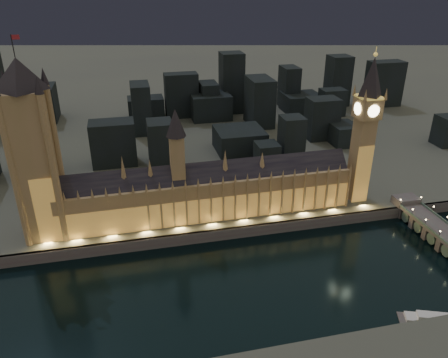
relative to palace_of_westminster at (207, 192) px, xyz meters
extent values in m
plane|color=black|center=(5.51, -61.75, -26.37)|extent=(2000.00, 2000.00, 0.00)
cube|color=#454943|center=(5.51, 458.25, -22.37)|extent=(2000.00, 960.00, 8.00)
cube|color=#544044|center=(5.51, -20.75, -22.37)|extent=(2000.00, 2.50, 8.00)
cube|color=olive|center=(0.91, 0.25, -4.37)|extent=(200.29, 23.11, 28.00)
cube|color=gold|center=(0.91, -10.00, -9.37)|extent=(200.00, 0.50, 18.00)
cube|color=black|center=(0.91, 0.25, 12.63)|extent=(200.23, 19.37, 16.26)
cube|color=olive|center=(-19.09, 0.25, 25.63)|extent=(9.00, 9.00, 32.00)
cone|color=black|center=(-19.09, 0.25, 50.63)|extent=(13.00, 13.00, 18.00)
cube|color=olive|center=(-99.09, -10.35, -4.37)|extent=(1.20, 1.20, 28.00)
cone|color=olive|center=(-99.09, -9.75, 12.63)|extent=(2.00, 2.00, 6.00)
cube|color=olive|center=(-90.76, -10.35, -4.37)|extent=(1.20, 1.20, 28.00)
cone|color=olive|center=(-90.76, -9.75, 12.63)|extent=(2.00, 2.00, 6.00)
cube|color=olive|center=(-82.42, -10.35, -4.37)|extent=(1.20, 1.20, 28.00)
cone|color=olive|center=(-82.42, -9.75, 12.63)|extent=(2.00, 2.00, 6.00)
cube|color=olive|center=(-74.09, -10.35, -4.37)|extent=(1.20, 1.20, 28.00)
cone|color=olive|center=(-74.09, -9.75, 12.63)|extent=(2.00, 2.00, 6.00)
cube|color=olive|center=(-65.76, -10.35, -4.37)|extent=(1.20, 1.20, 28.00)
cone|color=olive|center=(-65.76, -9.75, 12.63)|extent=(2.00, 2.00, 6.00)
cube|color=olive|center=(-57.42, -10.35, -4.37)|extent=(1.20, 1.20, 28.00)
cone|color=olive|center=(-57.42, -9.75, 12.63)|extent=(2.00, 2.00, 6.00)
cube|color=olive|center=(-49.09, -10.35, -4.37)|extent=(1.20, 1.20, 28.00)
cone|color=olive|center=(-49.09, -9.75, 12.63)|extent=(2.00, 2.00, 6.00)
cube|color=olive|center=(-40.76, -10.35, -4.37)|extent=(1.20, 1.20, 28.00)
cone|color=olive|center=(-40.76, -9.75, 12.63)|extent=(2.00, 2.00, 6.00)
cube|color=olive|center=(-32.42, -10.35, -4.37)|extent=(1.20, 1.20, 28.00)
cone|color=olive|center=(-32.42, -9.75, 12.63)|extent=(2.00, 2.00, 6.00)
cube|color=olive|center=(-24.09, -10.35, -4.37)|extent=(1.20, 1.20, 28.00)
cone|color=olive|center=(-24.09, -9.75, 12.63)|extent=(2.00, 2.00, 6.00)
cube|color=olive|center=(-15.76, -10.35, -4.37)|extent=(1.20, 1.20, 28.00)
cone|color=olive|center=(-15.76, -9.75, 12.63)|extent=(2.00, 2.00, 6.00)
cube|color=olive|center=(-7.42, -10.35, -4.37)|extent=(1.20, 1.20, 28.00)
cone|color=olive|center=(-7.42, -9.75, 12.63)|extent=(2.00, 2.00, 6.00)
cube|color=olive|center=(0.91, -10.35, -4.37)|extent=(1.20, 1.20, 28.00)
cone|color=olive|center=(0.91, -9.75, 12.63)|extent=(2.00, 2.00, 6.00)
cube|color=olive|center=(9.24, -10.35, -4.37)|extent=(1.20, 1.20, 28.00)
cone|color=olive|center=(9.24, -9.75, 12.63)|extent=(2.00, 2.00, 6.00)
cube|color=olive|center=(17.58, -10.35, -4.37)|extent=(1.20, 1.20, 28.00)
cone|color=olive|center=(17.58, -9.75, 12.63)|extent=(2.00, 2.00, 6.00)
cube|color=olive|center=(25.91, -10.35, -4.37)|extent=(1.20, 1.20, 28.00)
cone|color=olive|center=(25.91, -9.75, 12.63)|extent=(2.00, 2.00, 6.00)
cube|color=olive|center=(34.24, -10.35, -4.37)|extent=(1.20, 1.20, 28.00)
cone|color=olive|center=(34.24, -9.75, 12.63)|extent=(2.00, 2.00, 6.00)
cube|color=olive|center=(42.58, -10.35, -4.37)|extent=(1.20, 1.20, 28.00)
cone|color=olive|center=(42.58, -9.75, 12.63)|extent=(2.00, 2.00, 6.00)
cube|color=olive|center=(50.91, -10.35, -4.37)|extent=(1.20, 1.20, 28.00)
cone|color=olive|center=(50.91, -9.75, 12.63)|extent=(2.00, 2.00, 6.00)
cube|color=olive|center=(59.24, -10.35, -4.37)|extent=(1.20, 1.20, 28.00)
cone|color=olive|center=(59.24, -9.75, 12.63)|extent=(2.00, 2.00, 6.00)
cube|color=olive|center=(67.58, -10.35, -4.37)|extent=(1.20, 1.20, 28.00)
cone|color=olive|center=(67.58, -9.75, 12.63)|extent=(2.00, 2.00, 6.00)
cube|color=olive|center=(75.91, -10.35, -4.37)|extent=(1.20, 1.20, 28.00)
cone|color=olive|center=(75.91, -9.75, 12.63)|extent=(2.00, 2.00, 6.00)
cube|color=olive|center=(84.24, -10.35, -4.37)|extent=(1.20, 1.20, 28.00)
cone|color=olive|center=(84.24, -9.75, 12.63)|extent=(2.00, 2.00, 6.00)
cube|color=olive|center=(92.58, -10.35, -4.37)|extent=(1.20, 1.20, 28.00)
cone|color=olive|center=(92.58, -9.75, 12.63)|extent=(2.00, 2.00, 6.00)
cube|color=olive|center=(100.91, -10.35, -4.37)|extent=(1.20, 1.20, 28.00)
cone|color=olive|center=(100.91, -9.75, 12.63)|extent=(2.00, 2.00, 6.00)
cone|color=olive|center=(-54.09, 0.25, 22.63)|extent=(4.40, 4.40, 18.00)
cone|color=olive|center=(-37.09, 0.25, 20.63)|extent=(4.40, 4.40, 14.00)
cone|color=olive|center=(12.91, 0.25, 21.63)|extent=(4.40, 4.40, 16.00)
cone|color=olive|center=(38.91, 0.25, 19.63)|extent=(4.40, 4.40, 12.00)
cube|color=olive|center=(-104.49, 0.25, 28.87)|extent=(23.98, 23.98, 94.47)
cube|color=gold|center=(-104.49, -10.95, 3.63)|extent=(22.00, 0.50, 44.00)
cone|color=black|center=(-104.49, 0.25, 85.11)|extent=(31.68, 31.68, 18.00)
cylinder|color=black|center=(-104.49, 0.25, 100.11)|extent=(0.50, 0.50, 12.00)
cube|color=#A3232B|center=(-102.29, 0.25, 104.61)|extent=(4.00, 0.15, 2.50)
cylinder|color=olive|center=(-115.49, -10.75, 28.87)|extent=(4.40, 4.40, 94.47)
cylinder|color=olive|center=(-115.49, 11.25, 28.87)|extent=(4.40, 4.40, 94.47)
cone|color=black|center=(-115.49, 11.25, 81.11)|extent=(5.20, 5.20, 10.00)
cylinder|color=olive|center=(-93.49, -10.75, 28.87)|extent=(4.40, 4.40, 94.47)
cone|color=black|center=(-93.49, -10.75, 81.11)|extent=(5.20, 5.20, 10.00)
cylinder|color=olive|center=(-93.49, 11.25, 28.87)|extent=(4.40, 4.40, 94.47)
cone|color=black|center=(-93.49, 11.25, 81.11)|extent=(5.20, 5.20, 10.00)
cube|color=olive|center=(113.51, 0.25, 13.00)|extent=(12.73, 12.73, 62.73)
cube|color=gold|center=(113.51, -5.95, 3.63)|extent=(12.00, 0.50, 44.00)
cube|color=olive|center=(113.51, 0.25, 51.52)|extent=(15.00, 15.00, 14.31)
cube|color=#F2C64C|center=(113.51, 0.25, 59.27)|extent=(15.75, 15.75, 1.20)
cone|color=black|center=(113.51, 0.25, 72.87)|extent=(18.00, 18.00, 26.00)
sphere|color=#F2C64C|center=(113.51, 0.25, 87.37)|extent=(2.80, 2.80, 2.80)
cylinder|color=#F2C64C|center=(113.51, 0.25, 89.87)|extent=(0.40, 0.40, 5.00)
cylinder|color=#FFF2BF|center=(113.51, -7.50, 51.52)|extent=(8.40, 0.50, 8.40)
cylinder|color=#FFF2BF|center=(113.51, 8.00, 51.52)|extent=(8.40, 0.50, 8.40)
cylinder|color=#FFF2BF|center=(105.76, 0.25, 51.52)|extent=(0.50, 8.40, 8.40)
cylinder|color=#FFF2BF|center=(121.26, 0.25, 51.52)|extent=(0.50, 8.40, 8.40)
cone|color=olive|center=(106.01, -7.25, 62.67)|extent=(2.60, 2.60, 8.00)
cone|color=olive|center=(106.01, 7.75, 62.67)|extent=(2.60, 2.60, 8.00)
cone|color=olive|center=(121.01, -7.25, 62.67)|extent=(2.60, 2.60, 8.00)
cone|color=olive|center=(121.01, 7.75, 62.67)|extent=(2.60, 2.60, 8.00)
cube|color=#38544E|center=(136.97, -71.75, -15.47)|extent=(0.80, 100.00, 1.60)
cube|color=#544044|center=(145.22, -16.75, -17.62)|extent=(17.30, 12.00, 9.50)
cube|color=#544044|center=(145.22, -64.61, -22.02)|extent=(15.57, 4.00, 9.50)
cylinder|color=black|center=(136.97, -64.61, -13.67)|extent=(0.30, 0.30, 4.40)
sphere|color=#FFD88C|center=(136.97, -64.61, -11.37)|extent=(1.00, 1.00, 1.00)
cube|color=#544044|center=(145.22, -50.33, -22.02)|extent=(15.57, 4.00, 9.50)
cylinder|color=black|center=(136.97, -50.33, -13.67)|extent=(0.30, 0.30, 4.40)
sphere|color=#FFD88C|center=(136.97, -50.33, -11.37)|extent=(1.00, 1.00, 1.00)
cylinder|color=black|center=(153.47, -50.33, -13.67)|extent=(0.30, 0.30, 4.40)
sphere|color=#FFD88C|center=(153.47, -50.33, -11.37)|extent=(1.00, 1.00, 1.00)
cube|color=#544044|center=(145.22, -36.04, -22.02)|extent=(15.57, 4.00, 9.50)
cylinder|color=black|center=(136.97, -36.04, -13.67)|extent=(0.30, 0.30, 4.40)
sphere|color=#FFD88C|center=(136.97, -36.04, -11.37)|extent=(1.00, 1.00, 1.00)
cylinder|color=black|center=(153.47, -36.04, -13.67)|extent=(0.30, 0.30, 4.40)
sphere|color=#FFD88C|center=(153.47, -36.04, -11.37)|extent=(1.00, 1.00, 1.00)
cube|color=#544044|center=(145.22, -21.75, -22.02)|extent=(15.57, 4.00, 9.50)
cylinder|color=black|center=(136.97, -21.75, -13.67)|extent=(0.30, 0.30, 4.40)
sphere|color=#FFD88C|center=(136.97, -21.75, -11.37)|extent=(1.00, 1.00, 1.00)
cylinder|color=black|center=(153.47, -21.75, -13.67)|extent=(0.30, 0.30, 4.40)
sphere|color=#FFD88C|center=(153.47, -21.75, -11.37)|extent=(1.00, 1.00, 1.00)
cylinder|color=#38544E|center=(145.22, -57.47, -21.67)|extent=(15.23, 8.00, 8.00)
cylinder|color=#38544E|center=(145.22, -43.18, -21.67)|extent=(15.23, 8.00, 8.00)
cylinder|color=#38544E|center=(145.22, -28.90, -21.67)|extent=(15.23, 8.00, 8.00)
cube|color=#544044|center=(96.51, -119.75, -26.07)|extent=(38.18, 21.62, 0.60)
cube|color=white|center=(96.51, -119.75, -25.17)|extent=(31.41, 17.50, 2.40)
cube|color=white|center=(96.51, -119.75, -22.97)|extent=(20.45, 12.10, 2.20)
cube|color=black|center=(65.71, 68.84, -7.23)|extent=(19.03, 19.80, 22.28)
cube|color=black|center=(268.19, 222.37, 9.13)|extent=(42.59, 22.95, 54.99)
cube|color=black|center=(91.92, 80.26, 1.88)|extent=(19.65, 20.18, 40.49)
cube|color=black|center=(45.69, 225.54, 1.46)|extent=(19.44, 30.73, 39.65)
cube|color=black|center=(15.07, 231.84, 6.78)|extent=(37.76, 19.44, 50.29)
cube|color=black|center=(-33.22, 187.80, 7.24)|extent=(18.99, 34.57, 51.22)
cube|color=black|center=(-22.28, 95.24, 1.63)|extent=(21.11, 25.14, 39.99)
cube|color=black|center=(-62.26, 106.91, 1.08)|extent=(38.19, 23.57, 38.89)
cube|color=black|center=(158.91, 221.22, -7.83)|extent=(43.78, 39.06, 21.07)
cube|color=black|center=(-135.24, 254.20, 1.18)|extent=(19.72, 40.72, 39.10)
cube|color=black|center=(45.99, 218.02, -4.22)|extent=(44.53, 36.65, 28.30)
cube|color=black|center=(-26.12, 238.09, -6.66)|extent=(40.45, 27.15, 23.41)
cube|color=black|center=(-123.00, 96.32, -1.82)|extent=(24.19, 23.03, 33.09)
cube|color=black|center=(94.02, 183.80, 7.43)|extent=(24.63, 41.01, 51.59)
cube|color=black|center=(-155.86, 198.78, 0.56)|extent=(18.33, 34.81, 37.85)
cube|color=black|center=(52.92, 112.82, -7.85)|extent=(44.15, 42.43, 21.05)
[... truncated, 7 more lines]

